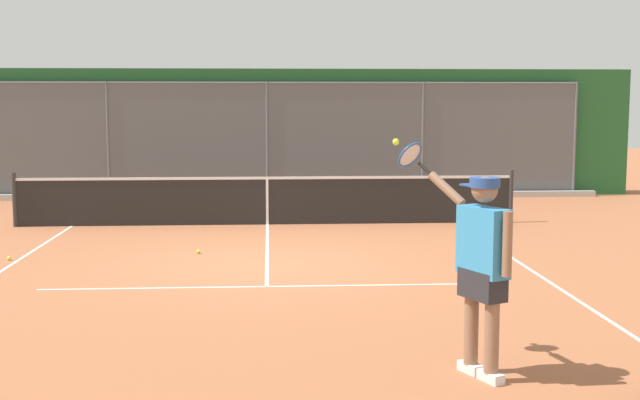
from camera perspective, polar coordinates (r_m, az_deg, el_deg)
name	(u,v)px	position (r m, az deg, el deg)	size (l,w,h in m)	color
ground_plane	(267,264)	(12.73, -3.63, -4.41)	(60.00, 60.00, 0.00)	#A8603D
court_line_markings	(267,290)	(11.01, -3.65, -6.16)	(7.78, 10.32, 0.01)	white
fence_backdrop	(267,133)	(21.90, -3.62, 4.56)	(18.93, 1.37, 3.28)	#565B60
tennis_net	(267,200)	(16.74, -3.62, 0.00)	(10.00, 0.09, 1.07)	#2D2D2D
tennis_player	(481,258)	(7.54, 10.94, -3.92)	(0.91, 1.25, 2.10)	silver
tennis_ball_near_baseline	(198,251)	(13.74, -8.29, -3.49)	(0.07, 0.07, 0.07)	#D6E042
tennis_ball_near_net	(9,258)	(13.90, -20.43, -3.74)	(0.07, 0.07, 0.07)	#D6E042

